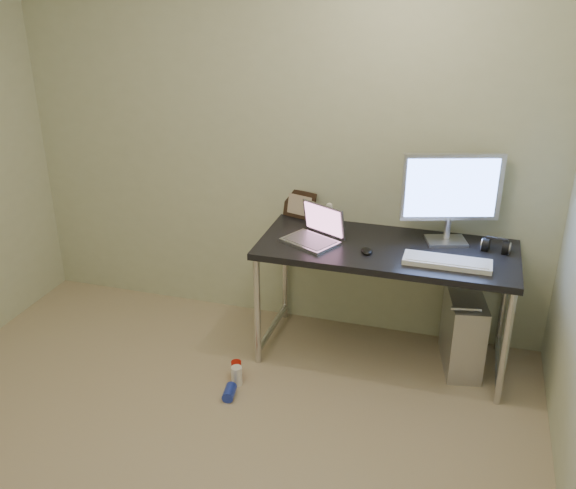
{
  "coord_description": "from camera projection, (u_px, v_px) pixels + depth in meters",
  "views": [
    {
      "loc": [
        1.19,
        -2.02,
        2.28
      ],
      "look_at": [
        0.27,
        1.07,
        0.85
      ],
      "focal_mm": 40.0,
      "sensor_mm": 36.0,
      "label": 1
    }
  ],
  "objects": [
    {
      "name": "mouse_right",
      "position": [
        484.0,
        266.0,
        3.48
      ],
      "size": [
        0.08,
        0.11,
        0.03
      ],
      "primitive_type": "ellipsoid",
      "rotation": [
        0.0,
        0.0,
        -0.15
      ],
      "color": "black",
      "rests_on": "desk"
    },
    {
      "name": "cable_a",
      "position": [
        459.0,
        288.0,
        4.02
      ],
      "size": [
        0.01,
        0.16,
        0.69
      ],
      "primitive_type": "cylinder",
      "rotation": [
        0.21,
        0.0,
        0.0
      ],
      "color": "black",
      "rests_on": "ground"
    },
    {
      "name": "cable_b",
      "position": [
        473.0,
        295.0,
        3.99
      ],
      "size": [
        0.02,
        0.11,
        0.71
      ],
      "primitive_type": "cylinder",
      "rotation": [
        0.14,
        0.0,
        0.09
      ],
      "color": "black",
      "rests_on": "ground"
    },
    {
      "name": "mouse_left",
      "position": [
        367.0,
        250.0,
        3.67
      ],
      "size": [
        0.09,
        0.12,
        0.03
      ],
      "primitive_type": "ellipsoid",
      "rotation": [
        0.0,
        0.0,
        0.31
      ],
      "color": "black",
      "rests_on": "desk"
    },
    {
      "name": "laptop",
      "position": [
        315.0,
        233.0,
        3.81
      ],
      "size": [
        0.39,
        0.36,
        0.21
      ],
      "rotation": [
        0.0,
        0.0,
        -0.47
      ],
      "color": "silver",
      "rests_on": "desk"
    },
    {
      "name": "wall_back",
      "position": [
        278.0,
        140.0,
        4.03
      ],
      "size": [
        3.5,
        0.02,
        2.5
      ],
      "primitive_type": "cube",
      "color": "beige",
      "rests_on": "ground"
    },
    {
      "name": "picture_frame",
      "position": [
        300.0,
        204.0,
        4.14
      ],
      "size": [
        0.24,
        0.13,
        0.18
      ],
      "primitive_type": "cube",
      "rotation": [
        -0.21,
        0.0,
        -0.3
      ],
      "color": "black",
      "rests_on": "desk"
    },
    {
      "name": "tower_computer",
      "position": [
        463.0,
        331.0,
        3.87
      ],
      "size": [
        0.28,
        0.48,
        0.5
      ],
      "rotation": [
        0.0,
        0.0,
        0.19
      ],
      "color": "#BBBBC0",
      "rests_on": "ground"
    },
    {
      "name": "can_white",
      "position": [
        237.0,
        376.0,
        3.75
      ],
      "size": [
        0.07,
        0.07,
        0.12
      ],
      "primitive_type": "cylinder",
      "rotation": [
        0.0,
        0.0,
        0.05
      ],
      "color": "white",
      "rests_on": "ground"
    },
    {
      "name": "can_blue",
      "position": [
        229.0,
        392.0,
        3.65
      ],
      "size": [
        0.08,
        0.13,
        0.06
      ],
      "primitive_type": "cylinder",
      "rotation": [
        1.57,
        0.0,
        0.16
      ],
      "color": "#2337BD",
      "rests_on": "ground"
    },
    {
      "name": "keyboard",
      "position": [
        447.0,
        262.0,
        3.53
      ],
      "size": [
        0.48,
        0.16,
        0.03
      ],
      "primitive_type": "cube",
      "rotation": [
        0.0,
        0.0,
        -0.01
      ],
      "color": "white",
      "rests_on": "desk"
    },
    {
      "name": "can_red",
      "position": [
        236.0,
        369.0,
        3.82
      ],
      "size": [
        0.08,
        0.08,
        0.11
      ],
      "primitive_type": "cylinder",
      "rotation": [
        0.0,
        0.0,
        -0.31
      ],
      "color": "#AF1107",
      "rests_on": "ground"
    },
    {
      "name": "desk",
      "position": [
        386.0,
        260.0,
        3.78
      ],
      "size": [
        1.5,
        0.66,
        0.75
      ],
      "color": "black",
      "rests_on": "ground"
    },
    {
      "name": "monitor",
      "position": [
        451.0,
        191.0,
        3.69
      ],
      "size": [
        0.56,
        0.23,
        0.54
      ],
      "rotation": [
        0.0,
        0.0,
        0.3
      ],
      "color": "silver",
      "rests_on": "desk"
    },
    {
      "name": "webcam",
      "position": [
        329.0,
        209.0,
        4.04
      ],
      "size": [
        0.05,
        0.04,
        0.13
      ],
      "rotation": [
        0.0,
        0.0,
        0.12
      ],
      "color": "silver",
      "rests_on": "desk"
    },
    {
      "name": "headphones",
      "position": [
        496.0,
        246.0,
        3.69
      ],
      "size": [
        0.16,
        0.1,
        0.1
      ],
      "rotation": [
        0.0,
        0.0,
        -0.13
      ],
      "color": "black",
      "rests_on": "desk"
    }
  ]
}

